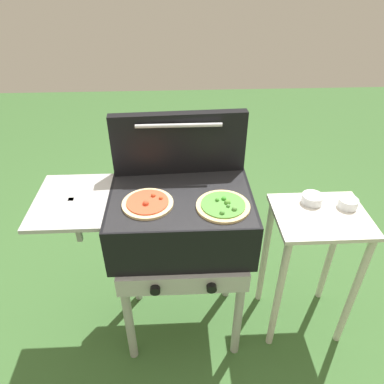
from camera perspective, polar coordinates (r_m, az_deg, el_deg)
name	(u,v)px	position (r m, az deg, el deg)	size (l,w,h in m)	color
ground_plane	(183,322)	(2.24, -1.36, -19.75)	(8.00, 8.00, 0.00)	#38602D
grill	(178,222)	(1.68, -2.18, -4.74)	(0.96, 0.53, 0.90)	black
grill_lid_open	(179,143)	(1.70, -2.05, 7.72)	(0.63, 0.09, 0.30)	black
pizza_veggie	(223,206)	(1.53, 4.95, -2.16)	(0.23, 0.23, 0.04)	#E0C17F
pizza_pepperoni	(148,203)	(1.55, -7.00, -1.74)	(0.22, 0.22, 0.04)	beige
prep_table	(313,249)	(1.94, 18.49, -8.53)	(0.44, 0.36, 0.77)	beige
topping_bowl_near	(312,199)	(1.86, 18.41, -1.07)	(0.10, 0.10, 0.04)	silver
topping_bowl_far	(348,203)	(1.89, 23.37, -1.65)	(0.09, 0.09, 0.04)	silver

